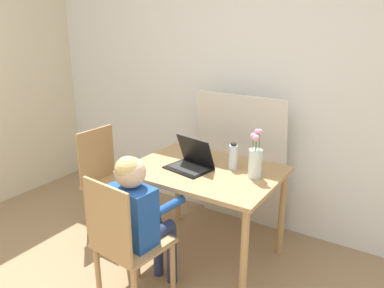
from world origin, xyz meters
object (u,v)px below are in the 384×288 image
Objects in this scene: chair_spare at (108,180)px; water_bottle at (233,156)px; laptop at (191,161)px; chair_occupied at (125,244)px; person_seated at (139,210)px; flower_vase at (255,160)px.

chair_spare is 4.58× the size of water_bottle.
laptop is 1.79× the size of water_bottle.
laptop reaches higher than chair_spare.
chair_occupied is 0.22m from person_seated.
chair_occupied is at bearing -121.58° from flower_vase.
person_seated reaches higher than chair_occupied.
flower_vase is 0.21m from water_bottle.
chair_spare is 1.15m from water_bottle.
laptop is (0.03, 0.70, 0.32)m from chair_occupied.
person_seated is at bearing -125.23° from flower_vase.
water_bottle is (1.07, 0.22, 0.36)m from chair_spare.
chair_spare is 2.59× the size of flower_vase.
person_seated is 0.60m from laptop.
person_seated is (0.01, 0.12, 0.18)m from chair_occupied.
chair_spare is 1.34m from flower_vase.
water_bottle reaches higher than chair_spare.
flower_vase is (0.48, 0.68, 0.21)m from person_seated.
flower_vase is at bearing -115.69° from chair_occupied.
chair_occupied is 4.58× the size of water_bottle.
person_seated reaches higher than water_bottle.
chair_spare is at bearing -172.80° from flower_vase.
flower_vase reaches higher than person_seated.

